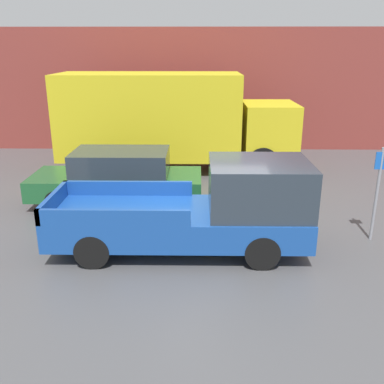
{
  "coord_description": "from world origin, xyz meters",
  "views": [
    {
      "loc": [
        -0.42,
        -8.92,
        4.35
      ],
      "look_at": [
        -0.56,
        0.89,
        1.02
      ],
      "focal_mm": 40.0,
      "sensor_mm": 36.0,
      "label": 1
    }
  ],
  "objects": [
    {
      "name": "car",
      "position": [
        -2.72,
        2.89,
        0.79
      ],
      "size": [
        4.89,
        1.89,
        1.57
      ],
      "color": "#1E592D",
      "rests_on": "ground"
    },
    {
      "name": "delivery_truck",
      "position": [
        -1.5,
        6.65,
        1.89
      ],
      "size": [
        8.52,
        2.57,
        3.48
      ],
      "color": "gold",
      "rests_on": "ground"
    },
    {
      "name": "pickup_truck",
      "position": [
        -0.26,
        -0.11,
        0.95
      ],
      "size": [
        5.64,
        2.02,
        2.04
      ],
      "color": "#194799",
      "rests_on": "ground"
    },
    {
      "name": "ground_plane",
      "position": [
        0.0,
        0.0,
        0.0
      ],
      "size": [
        60.0,
        60.0,
        0.0
      ],
      "primitive_type": "plane",
      "color": "#4C4C4F"
    },
    {
      "name": "newspaper_box",
      "position": [
        -3.75,
        9.67,
        0.52
      ],
      "size": [
        0.45,
        0.4,
        1.04
      ],
      "color": "red",
      "rests_on": "ground"
    },
    {
      "name": "parking_sign",
      "position": [
        3.71,
        0.45,
        1.27
      ],
      "size": [
        0.3,
        0.07,
        2.24
      ],
      "color": "gray",
      "rests_on": "ground"
    },
    {
      "name": "building_wall",
      "position": [
        0.0,
        9.99,
        2.58
      ],
      "size": [
        28.0,
        0.15,
        5.16
      ],
      "color": "brown",
      "rests_on": "ground"
    }
  ]
}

